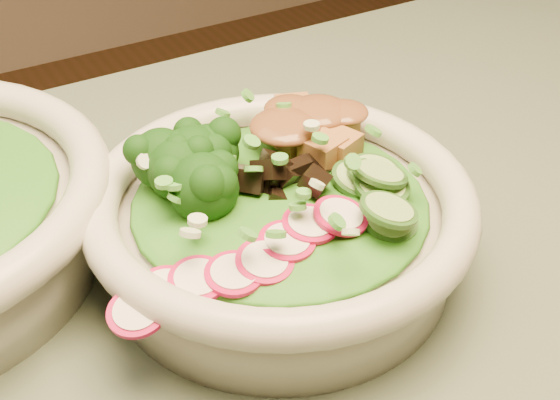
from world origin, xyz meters
TOP-DOWN VIEW (x-y plane):
  - salad_bowl at (0.01, 0.09)m, footprint 0.24×0.24m
  - lettuce_bed at (0.01, 0.09)m, footprint 0.18×0.18m
  - broccoli_florets at (-0.04, 0.12)m, footprint 0.09×0.09m
  - radish_slices at (-0.03, 0.04)m, footprint 0.11×0.07m
  - cucumber_slices at (0.05, 0.05)m, footprint 0.08×0.08m
  - mushroom_heap at (0.01, 0.10)m, footprint 0.08×0.08m
  - tofu_cubes at (0.05, 0.13)m, footprint 0.10×0.08m
  - peanut_sauce at (0.05, 0.13)m, footprint 0.06×0.05m
  - scallion_garnish at (0.01, 0.09)m, footprint 0.17×0.17m

SIDE VIEW (x-z plane):
  - salad_bowl at x=0.01m, z-range 0.75..0.82m
  - lettuce_bed at x=0.01m, z-range 0.79..0.82m
  - radish_slices at x=-0.03m, z-range 0.80..0.82m
  - cucumber_slices at x=0.05m, z-range 0.80..0.83m
  - tofu_cubes at x=0.05m, z-range 0.80..0.83m
  - mushroom_heap at x=0.01m, z-range 0.80..0.83m
  - broccoli_florets at x=-0.04m, z-range 0.80..0.84m
  - scallion_garnish at x=0.01m, z-range 0.82..0.84m
  - peanut_sauce at x=0.05m, z-range 0.82..0.83m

